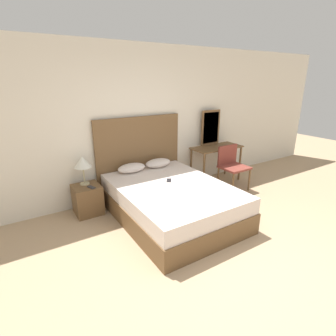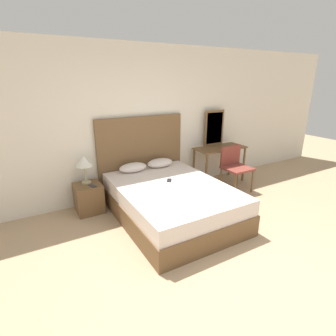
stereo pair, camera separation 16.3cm
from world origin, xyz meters
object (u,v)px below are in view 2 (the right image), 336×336
(chair, at_px, (235,165))
(phone_on_nightstand, at_px, (92,186))
(nightstand, at_px, (89,198))
(table_lamp, at_px, (84,162))
(phone_on_bed, at_px, (169,180))
(bed, at_px, (171,202))
(vanity_desk, at_px, (220,153))

(chair, bearing_deg, phone_on_nightstand, 171.71)
(nightstand, height_order, table_lamp, table_lamp)
(phone_on_bed, height_order, chair, chair)
(chair, bearing_deg, table_lamp, 167.90)
(phone_on_bed, distance_m, table_lamp, 1.40)
(bed, relative_size, phone_on_nightstand, 13.04)
(phone_on_bed, bearing_deg, table_lamp, 146.67)
(phone_on_bed, height_order, vanity_desk, vanity_desk)
(table_lamp, relative_size, vanity_desk, 0.43)
(phone_on_nightstand, xyz_separation_m, vanity_desk, (2.69, 0.07, 0.15))
(bed, distance_m, table_lamp, 1.54)
(bed, height_order, table_lamp, table_lamp)
(nightstand, relative_size, chair, 0.55)
(bed, relative_size, nightstand, 4.46)
(table_lamp, height_order, chair, table_lamp)
(phone_on_bed, distance_m, phone_on_nightstand, 1.24)
(table_lamp, distance_m, vanity_desk, 2.75)
(table_lamp, xyz_separation_m, chair, (2.72, -0.58, -0.33))
(nightstand, height_order, chair, chair)
(table_lamp, bearing_deg, bed, -41.00)
(phone_on_bed, xyz_separation_m, nightstand, (-1.15, 0.67, -0.32))
(bed, relative_size, phone_on_bed, 13.15)
(bed, relative_size, chair, 2.47)
(nightstand, relative_size, phone_on_nightstand, 2.92)
(phone_on_nightstand, bearing_deg, phone_on_bed, -27.01)
(phone_on_bed, relative_size, nightstand, 0.34)
(table_lamp, distance_m, chair, 2.81)
(phone_on_nightstand, height_order, chair, chair)
(phone_on_bed, height_order, nightstand, phone_on_bed)
(bed, xyz_separation_m, chair, (1.64, 0.36, 0.24))
(bed, distance_m, phone_on_nightstand, 1.29)
(vanity_desk, bearing_deg, bed, -153.65)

